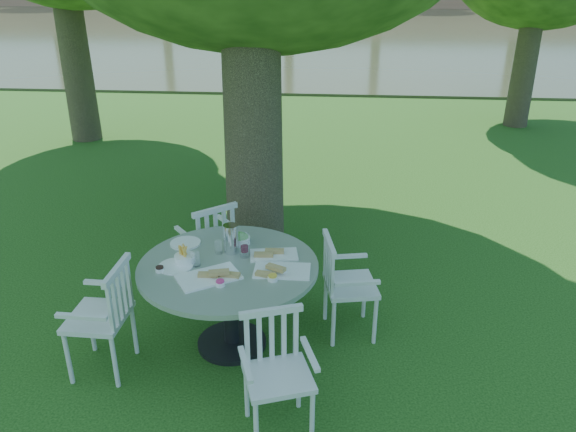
% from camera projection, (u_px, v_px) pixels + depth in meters
% --- Properties ---
extents(ground, '(140.00, 140.00, 0.00)m').
position_uv_depth(ground, '(286.00, 311.00, 5.05)').
color(ground, '#10370B').
rests_on(ground, ground).
extents(table, '(1.39, 1.39, 0.75)m').
position_uv_depth(table, '(229.00, 280.00, 4.36)').
color(table, black).
rests_on(table, ground).
extents(chair_ne, '(0.48, 0.51, 0.86)m').
position_uv_depth(chair_ne, '(341.00, 279.00, 4.57)').
color(chair_ne, silver).
rests_on(chair_ne, ground).
extents(chair_nw, '(0.61, 0.60, 0.88)m').
position_uv_depth(chair_nw, '(211.00, 240.00, 5.19)').
color(chair_nw, silver).
rests_on(chair_nw, ground).
extents(chair_sw, '(0.43, 0.46, 0.89)m').
position_uv_depth(chair_sw, '(108.00, 311.00, 4.12)').
color(chair_sw, silver).
rests_on(chair_sw, ground).
extents(chair_se, '(0.53, 0.51, 0.83)m').
position_uv_depth(chair_se, '(275.00, 362.00, 3.65)').
color(chair_se, silver).
rests_on(chair_se, ground).
extents(tableware, '(1.17, 0.89, 0.24)m').
position_uv_depth(tableware, '(228.00, 254.00, 4.35)').
color(tableware, white).
rests_on(tableware, table).
extents(river, '(100.00, 28.00, 0.12)m').
position_uv_depth(river, '(330.00, 31.00, 25.94)').
color(river, '#323720').
rests_on(river, ground).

